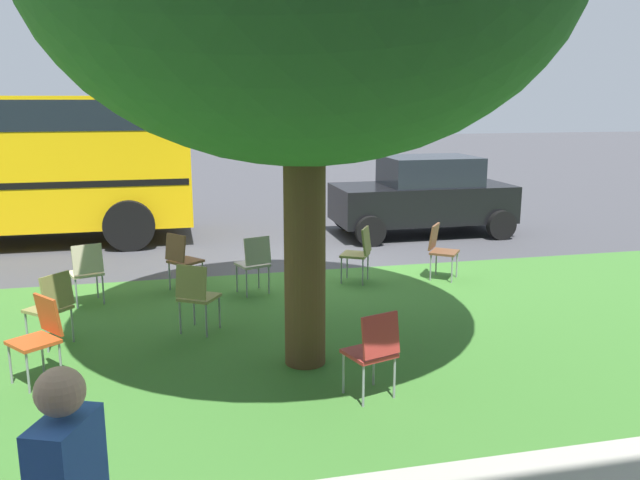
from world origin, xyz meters
name	(u,v)px	position (x,y,z in m)	size (l,w,h in m)	color
ground	(311,268)	(0.00, 0.00, 0.00)	(80.00, 80.00, 0.00)	#424247
grass_verge	(366,331)	(0.00, 3.20, 0.00)	(48.00, 6.00, 0.01)	#3D752D
chair_0	(374,348)	(0.49, 4.99, 0.52)	(0.52, 0.53, 0.88)	#B7332D
chair_1	(196,293)	(2.04, 2.79, 0.52)	(0.57, 0.58, 0.88)	olive
chair_2	(254,260)	(1.14, 1.33, 0.52)	(0.52, 0.53, 0.88)	#ADA393
chair_3	(440,247)	(-1.85, 1.14, 0.52)	(0.58, 0.58, 0.88)	brown
chair_4	(52,303)	(3.68, 2.84, 0.52)	(0.59, 0.59, 0.88)	olive
chair_5	(87,269)	(3.47, 1.29, 0.52)	(0.53, 0.53, 0.88)	beige
chair_6	(182,257)	(2.17, 0.89, 0.52)	(0.59, 0.58, 0.88)	brown
chair_7	(360,250)	(-0.54, 1.05, 0.52)	(0.57, 0.57, 0.88)	olive
chair_8	(40,333)	(3.64, 3.83, 0.52)	(0.58, 0.58, 0.88)	#C64C1E
parked_car	(424,195)	(-2.92, -2.21, 0.84)	(3.70, 1.92, 1.65)	black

